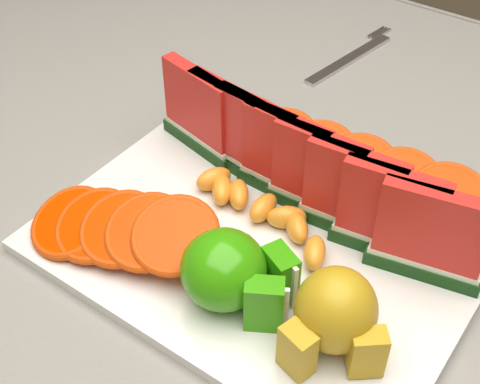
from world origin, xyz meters
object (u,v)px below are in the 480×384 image
(pear_cluster, at_px, (335,315))
(fork, at_px, (352,57))
(apple_cluster, at_px, (232,273))
(platter, at_px, (262,242))

(pear_cluster, relative_size, fork, 0.46)
(apple_cluster, bearing_deg, pear_cluster, 4.86)
(platter, height_order, apple_cluster, apple_cluster)
(apple_cluster, distance_m, fork, 0.46)
(pear_cluster, bearing_deg, fork, 116.24)
(apple_cluster, bearing_deg, fork, 105.01)
(apple_cluster, relative_size, fork, 0.55)
(platter, xyz_separation_m, pear_cluster, (0.12, -0.07, 0.04))
(platter, relative_size, fork, 2.05)
(platter, bearing_deg, apple_cluster, -75.34)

